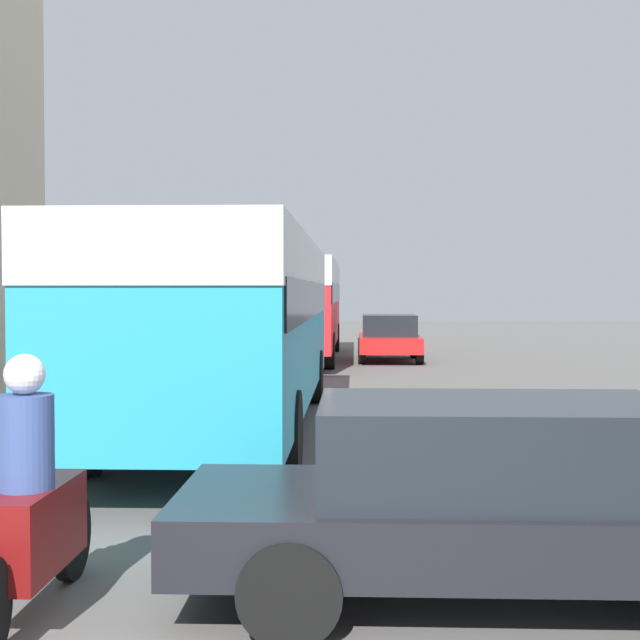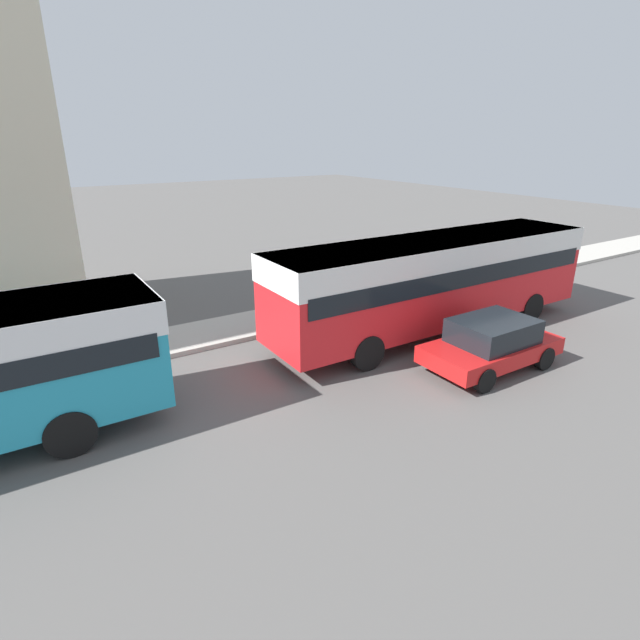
{
  "view_description": "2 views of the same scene",
  "coord_description": "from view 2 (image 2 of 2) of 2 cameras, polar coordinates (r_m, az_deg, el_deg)",
  "views": [
    {
      "loc": [
        0.22,
        -3.79,
        2.13
      ],
      "look_at": [
        -0.62,
        17.66,
        1.43
      ],
      "focal_mm": 50.0,
      "sensor_mm": 36.0,
      "label": 1
    },
    {
      "loc": [
        9.24,
        12.71,
        6.01
      ],
      "look_at": [
        0.23,
        18.44,
        2.05
      ],
      "focal_mm": 28.0,
      "sensor_mm": 36.0,
      "label": 2
    }
  ],
  "objects": [
    {
      "name": "bus_following",
      "position": [
        16.11,
        13.04,
        5.33
      ],
      "size": [
        2.58,
        11.37,
        3.03
      ],
      "color": "red",
      "rests_on": "ground_plane"
    },
    {
      "name": "car_far_curb",
      "position": [
        14.25,
        19.01,
        -2.5
      ],
      "size": [
        1.89,
        3.88,
        1.41
      ],
      "rotation": [
        0.0,
        0.0,
        3.14
      ],
      "color": "red",
      "rests_on": "ground_plane"
    }
  ]
}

